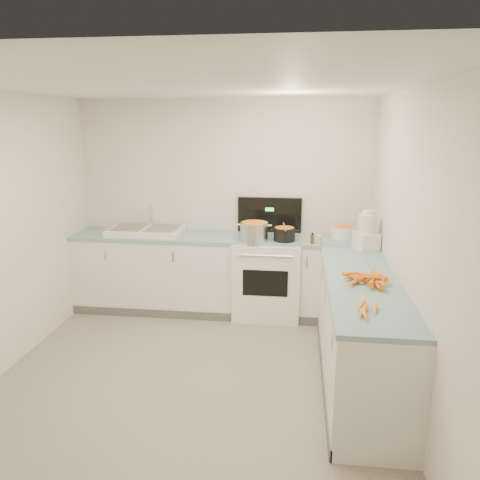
# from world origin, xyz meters

# --- Properties ---
(floor) EXTENTS (3.50, 4.00, 0.00)m
(floor) POSITION_xyz_m (0.00, 0.00, 0.00)
(floor) COLOR gray
(floor) RESTS_ON ground
(ceiling) EXTENTS (3.50, 4.00, 0.00)m
(ceiling) POSITION_xyz_m (0.00, 0.00, 2.50)
(ceiling) COLOR silver
(ceiling) RESTS_ON ground
(wall_back) EXTENTS (3.50, 0.00, 2.50)m
(wall_back) POSITION_xyz_m (0.00, 2.00, 1.25)
(wall_back) COLOR silver
(wall_back) RESTS_ON ground
(wall_front) EXTENTS (3.50, 0.00, 2.50)m
(wall_front) POSITION_xyz_m (0.00, -2.00, 1.25)
(wall_front) COLOR silver
(wall_front) RESTS_ON ground
(wall_right) EXTENTS (0.00, 4.00, 2.50)m
(wall_right) POSITION_xyz_m (1.75, 0.00, 1.25)
(wall_right) COLOR silver
(wall_right) RESTS_ON ground
(counter_back) EXTENTS (3.50, 0.62, 0.94)m
(counter_back) POSITION_xyz_m (0.00, 1.70, 0.47)
(counter_back) COLOR white
(counter_back) RESTS_ON ground
(counter_right) EXTENTS (0.62, 2.20, 0.94)m
(counter_right) POSITION_xyz_m (1.45, 0.30, 0.47)
(counter_right) COLOR white
(counter_right) RESTS_ON ground
(stove) EXTENTS (0.76, 0.65, 1.36)m
(stove) POSITION_xyz_m (0.55, 1.69, 0.47)
(stove) COLOR white
(stove) RESTS_ON ground
(sink) EXTENTS (0.86, 0.52, 0.31)m
(sink) POSITION_xyz_m (-0.90, 1.70, 0.98)
(sink) COLOR white
(sink) RESTS_ON counter_back
(steel_pot) EXTENTS (0.40, 0.40, 0.23)m
(steel_pot) POSITION_xyz_m (0.41, 1.52, 1.03)
(steel_pot) COLOR silver
(steel_pot) RESTS_ON stove
(black_pot) EXTENTS (0.28, 0.28, 0.17)m
(black_pot) POSITION_xyz_m (0.74, 1.56, 1.01)
(black_pot) COLOR black
(black_pot) RESTS_ON stove
(wooden_spoon) EXTENTS (0.05, 0.38, 0.02)m
(wooden_spoon) POSITION_xyz_m (0.74, 1.56, 1.10)
(wooden_spoon) COLOR #AD7A47
(wooden_spoon) RESTS_ON black_pot
(mixing_bowl) EXTENTS (0.30, 0.30, 0.13)m
(mixing_bowl) POSITION_xyz_m (1.41, 1.78, 1.01)
(mixing_bowl) COLOR white
(mixing_bowl) RESTS_ON counter_back
(extract_bottle) EXTENTS (0.04, 0.04, 0.10)m
(extract_bottle) POSITION_xyz_m (1.05, 1.47, 0.99)
(extract_bottle) COLOR #593319
(extract_bottle) RESTS_ON counter_back
(spice_jar) EXTENTS (0.05, 0.05, 0.09)m
(spice_jar) POSITION_xyz_m (1.13, 1.44, 0.99)
(spice_jar) COLOR #E5B266
(spice_jar) RESTS_ON counter_back
(food_processor) EXTENTS (0.27, 0.30, 0.42)m
(food_processor) POSITION_xyz_m (1.60, 1.30, 1.12)
(food_processor) COLOR white
(food_processor) RESTS_ON counter_right
(carrot_pile) EXTENTS (0.37, 0.41, 0.09)m
(carrot_pile) POSITION_xyz_m (1.48, 0.23, 0.98)
(carrot_pile) COLOR orange
(carrot_pile) RESTS_ON counter_right
(peeled_carrots) EXTENTS (0.18, 0.37, 0.04)m
(peeled_carrots) POSITION_xyz_m (1.37, -0.42, 0.96)
(peeled_carrots) COLOR orange
(peeled_carrots) RESTS_ON counter_right
(peelings) EXTENTS (0.24, 0.25, 0.01)m
(peelings) POSITION_xyz_m (-1.09, 1.71, 1.02)
(peelings) COLOR tan
(peelings) RESTS_ON sink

